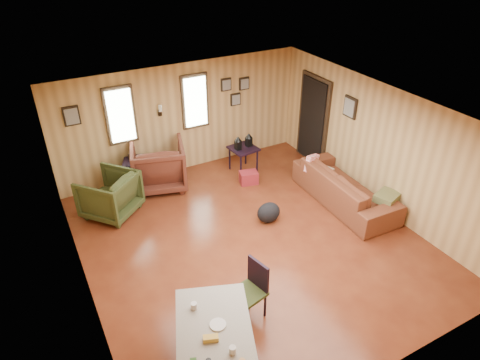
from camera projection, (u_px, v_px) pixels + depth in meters
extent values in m
cube|color=maroon|center=(251.00, 241.00, 7.57)|extent=(5.50, 6.00, 0.02)
cube|color=#997C5B|center=(253.00, 114.00, 6.31)|extent=(5.50, 6.00, 0.02)
cube|color=tan|center=(182.00, 119.00, 9.20)|extent=(5.50, 0.02, 2.40)
cube|color=tan|center=(388.00, 311.00, 4.68)|extent=(5.50, 0.02, 2.40)
cube|color=tan|center=(76.00, 234.00, 5.81)|extent=(0.02, 6.00, 2.40)
cube|color=tan|center=(378.00, 147.00, 8.06)|extent=(0.02, 6.00, 2.40)
cube|color=black|center=(120.00, 115.00, 8.45)|extent=(0.60, 0.05, 1.20)
cube|color=#E0F2D1|center=(121.00, 116.00, 8.42)|extent=(0.48, 0.04, 1.06)
cube|color=black|center=(195.00, 101.00, 9.11)|extent=(0.60, 0.05, 1.20)
cube|color=#E0F2D1|center=(196.00, 102.00, 9.08)|extent=(0.48, 0.04, 1.06)
cube|color=black|center=(160.00, 113.00, 8.82)|extent=(0.07, 0.05, 0.12)
cylinder|color=silver|center=(160.00, 108.00, 8.70)|extent=(0.07, 0.07, 0.14)
cube|color=black|center=(313.00, 120.00, 9.61)|extent=(0.06, 1.00, 2.05)
cube|color=black|center=(312.00, 121.00, 9.60)|extent=(0.04, 0.82, 1.90)
cube|color=black|center=(226.00, 85.00, 9.28)|extent=(0.24, 0.04, 0.28)
cube|color=#9E998C|center=(227.00, 85.00, 9.26)|extent=(0.19, 0.02, 0.22)
cube|color=black|center=(244.00, 84.00, 9.49)|extent=(0.24, 0.04, 0.28)
cube|color=#9E998C|center=(245.00, 84.00, 9.47)|extent=(0.19, 0.02, 0.22)
cube|color=black|center=(235.00, 99.00, 9.57)|extent=(0.24, 0.04, 0.28)
cube|color=#9E998C|center=(236.00, 100.00, 9.55)|extent=(0.19, 0.02, 0.22)
cube|color=black|center=(71.00, 116.00, 8.00)|extent=(0.30, 0.04, 0.38)
cube|color=#9E998C|center=(72.00, 116.00, 7.98)|extent=(0.24, 0.02, 0.31)
cube|color=black|center=(350.00, 107.00, 8.42)|extent=(0.04, 0.34, 0.42)
cube|color=#9E998C|center=(349.00, 108.00, 8.41)|extent=(0.02, 0.27, 0.34)
imported|color=brown|center=(345.00, 182.00, 8.37)|extent=(0.78, 2.40, 0.93)
imported|color=#512318|center=(158.00, 163.00, 8.85)|extent=(1.30, 1.25, 1.09)
imported|color=#323A1A|center=(109.00, 193.00, 8.04)|extent=(1.24, 1.23, 0.93)
cube|color=black|center=(138.00, 161.00, 8.86)|extent=(0.75, 0.73, 0.04)
cube|color=black|center=(140.00, 177.00, 9.06)|extent=(0.68, 0.65, 0.03)
cylinder|color=black|center=(126.00, 179.00, 8.81)|extent=(0.06, 0.06, 0.58)
cylinder|color=black|center=(151.00, 178.00, 8.85)|extent=(0.06, 0.06, 0.58)
cylinder|color=black|center=(129.00, 169.00, 9.17)|extent=(0.06, 0.06, 0.58)
cylinder|color=black|center=(152.00, 168.00, 9.21)|extent=(0.06, 0.06, 0.58)
cube|color=#45382E|center=(131.00, 157.00, 8.80)|extent=(0.11, 0.06, 0.14)
cube|color=#45382E|center=(143.00, 157.00, 8.82)|extent=(0.10, 0.06, 0.13)
cube|color=black|center=(243.00, 148.00, 9.41)|extent=(0.61, 0.61, 0.04)
cylinder|color=black|center=(241.00, 166.00, 9.29)|extent=(0.04, 0.04, 0.55)
cylinder|color=black|center=(257.00, 161.00, 9.51)|extent=(0.04, 0.04, 0.55)
cylinder|color=black|center=(230.00, 158.00, 9.61)|extent=(0.04, 0.04, 0.55)
cylinder|color=black|center=(246.00, 153.00, 9.82)|extent=(0.04, 0.04, 0.55)
cube|color=black|center=(238.00, 145.00, 9.28)|extent=(0.13, 0.13, 0.20)
cone|color=black|center=(238.00, 139.00, 9.20)|extent=(0.18, 0.18, 0.11)
cube|color=black|center=(249.00, 142.00, 9.42)|extent=(0.13, 0.13, 0.20)
cone|color=black|center=(249.00, 135.00, 9.34)|extent=(0.18, 0.18, 0.11)
cube|color=maroon|center=(249.00, 178.00, 9.16)|extent=(0.43, 0.35, 0.27)
ellipsoid|color=black|center=(269.00, 212.00, 7.96)|extent=(0.52, 0.44, 0.39)
cube|color=brown|center=(387.00, 197.00, 7.87)|extent=(0.54, 0.48, 0.14)
cube|color=red|center=(312.00, 163.00, 8.78)|extent=(0.41, 0.22, 0.40)
cube|color=tan|center=(323.00, 172.00, 8.69)|extent=(0.45, 0.40, 0.11)
cube|color=gray|center=(214.00, 334.00, 4.98)|extent=(1.35, 1.70, 0.05)
cylinder|color=black|center=(183.00, 316.00, 5.68)|extent=(0.08, 0.08, 0.71)
cylinder|color=black|center=(239.00, 310.00, 5.76)|extent=(0.08, 0.08, 0.71)
cylinder|color=#B6AEAC|center=(233.00, 350.00, 4.72)|extent=(0.10, 0.10, 0.09)
cylinder|color=#B6AEAC|center=(194.00, 306.00, 5.25)|extent=(0.10, 0.10, 0.09)
cylinder|color=#B6AEAC|center=(218.00, 325.00, 5.05)|extent=(0.25, 0.25, 0.02)
cube|color=gold|center=(211.00, 338.00, 4.86)|extent=(0.19, 0.14, 0.06)
cube|color=#323A1A|center=(249.00, 293.00, 5.92)|extent=(0.49, 0.49, 0.05)
cube|color=black|center=(258.00, 274.00, 5.89)|extent=(0.13, 0.39, 0.45)
cylinder|color=black|center=(248.00, 317.00, 5.84)|extent=(0.04, 0.04, 0.43)
cylinder|color=black|center=(265.00, 305.00, 6.03)|extent=(0.04, 0.04, 0.43)
cylinder|color=black|center=(232.00, 304.00, 6.05)|extent=(0.04, 0.04, 0.43)
cylinder|color=black|center=(249.00, 292.00, 6.24)|extent=(0.04, 0.04, 0.43)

